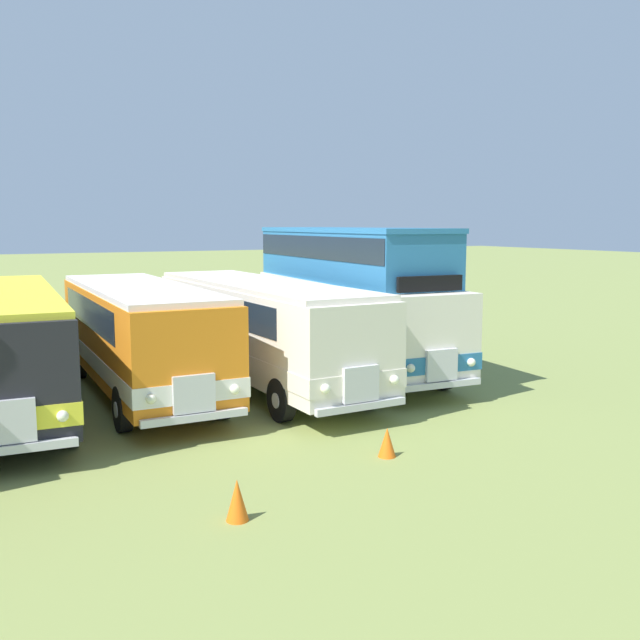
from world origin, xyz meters
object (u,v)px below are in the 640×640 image
at_px(bus_fifth_in_row, 139,331).
at_px(cone_far_end, 237,500).
at_px(cone_near_end, 387,442).
at_px(bus_seventh_in_row, 350,293).
at_px(bus_sixth_in_row, 260,325).
at_px(bus_fourth_in_row, 3,340).

distance_m(bus_fifth_in_row, cone_far_end, 9.03).
height_order(cone_near_end, cone_far_end, cone_far_end).
height_order(bus_seventh_in_row, cone_near_end, bus_seventh_in_row).
bearing_deg(bus_seventh_in_row, bus_sixth_in_row, -168.66).
height_order(bus_fifth_in_row, bus_seventh_in_row, bus_seventh_in_row).
bearing_deg(cone_far_end, cone_near_end, 21.65).
bearing_deg(cone_near_end, bus_sixth_in_row, 88.26).
relative_size(bus_sixth_in_row, cone_far_end, 16.20).
bearing_deg(bus_fourth_in_row, cone_far_end, -73.16).
xyz_separation_m(bus_sixth_in_row, bus_seventh_in_row, (3.35, 0.67, 0.71)).
distance_m(bus_fifth_in_row, cone_near_end, 8.17).
bearing_deg(bus_sixth_in_row, bus_seventh_in_row, 11.34).
relative_size(bus_fifth_in_row, cone_far_end, 14.75).
bearing_deg(bus_fourth_in_row, bus_sixth_in_row, -4.15).
distance_m(bus_fourth_in_row, bus_seventh_in_row, 10.05).
bearing_deg(bus_fourth_in_row, cone_near_end, -49.32).
relative_size(bus_fourth_in_row, cone_far_end, 16.68).
relative_size(bus_seventh_in_row, cone_far_end, 15.44).
bearing_deg(bus_fifth_in_row, bus_seventh_in_row, 2.53).
relative_size(bus_sixth_in_row, cone_near_end, 18.30).
height_order(bus_fifth_in_row, bus_sixth_in_row, same).
height_order(bus_sixth_in_row, bus_seventh_in_row, bus_seventh_in_row).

